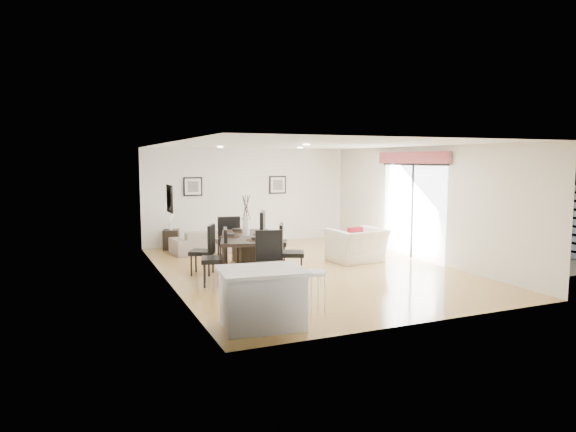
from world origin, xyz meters
name	(u,v)px	position (x,y,z in m)	size (l,w,h in m)	color
ground	(307,269)	(0.00, 0.00, 0.00)	(8.00, 8.00, 0.00)	tan
wall_back	(248,196)	(0.00, 4.00, 1.35)	(6.00, 0.04, 2.70)	white
wall_front	(426,232)	(0.00, -4.00, 1.35)	(6.00, 0.04, 2.70)	white
wall_left	(167,214)	(-3.00, 0.00, 1.35)	(0.04, 8.00, 2.70)	white
wall_right	(422,203)	(3.00, 0.00, 1.35)	(0.04, 8.00, 2.70)	white
ceiling	(308,145)	(0.00, 0.00, 2.70)	(6.00, 8.00, 0.02)	white
sofa	(212,241)	(-1.37, 2.87, 0.30)	(2.06, 0.80, 0.60)	gray
armchair	(357,245)	(1.44, 0.34, 0.39)	(1.20, 1.05, 0.78)	white
courtyard_plant_a	(515,239)	(5.90, -0.14, 0.33)	(0.60, 0.52, 0.67)	#375B27
courtyard_plant_b	(459,234)	(5.43, 1.43, 0.29)	(0.33, 0.33, 0.58)	#375B27
dining_table	(246,240)	(-1.42, -0.07, 0.75)	(1.55, 2.21, 0.84)	black
dining_chair_wnear	(219,253)	(-2.13, -0.60, 0.61)	(0.60, 0.60, 1.09)	black
dining_chair_wfar	(206,247)	(-2.14, 0.39, 0.58)	(0.63, 0.63, 1.04)	black
dining_chair_enear	(287,248)	(-0.70, -0.53, 0.61)	(0.65, 0.65, 1.10)	black
dining_chair_efar	(269,237)	(-0.71, 0.48, 0.70)	(0.75, 0.75, 1.25)	black
dining_chair_head	(269,257)	(-1.39, -1.32, 0.61)	(0.61, 0.61, 1.09)	black
dining_chair_foot	(228,238)	(-1.43, 1.17, 0.62)	(0.57, 0.57, 1.12)	black
vase	(246,219)	(-1.42, -0.07, 1.18)	(1.08, 1.66, 0.84)	white
coffee_table	(258,252)	(-0.67, 1.34, 0.21)	(1.07, 0.64, 0.43)	black
side_table	(171,240)	(-2.27, 3.70, 0.27)	(0.40, 0.40, 0.53)	black
table_lamp	(171,220)	(-2.27, 3.70, 0.79)	(0.21, 0.21, 0.40)	white
cushion	(355,236)	(1.33, 0.23, 0.64)	(0.39, 0.12, 0.39)	maroon
kitchen_island	(262,297)	(-2.23, -3.23, 0.43)	(1.31, 1.06, 0.84)	silver
bar_stool	(315,278)	(-1.40, -3.23, 0.63)	(0.34, 0.34, 0.74)	white
framed_print_back_left	(193,187)	(-1.60, 3.97, 1.65)	(0.52, 0.04, 0.52)	black
framed_print_back_right	(278,185)	(0.90, 3.97, 1.65)	(0.52, 0.04, 0.52)	black
framed_print_left_wall	(170,199)	(-2.97, -0.20, 1.65)	(0.04, 0.52, 0.52)	black
sliding_door	(413,189)	(2.96, 0.30, 1.66)	(0.12, 2.70, 2.57)	white
courtyard	(494,212)	(6.16, 0.87, 0.92)	(6.00, 6.00, 2.00)	gray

